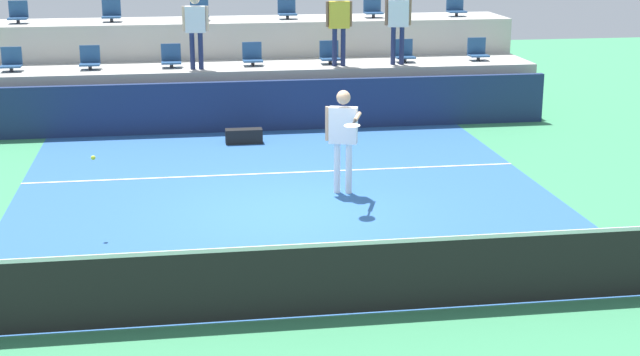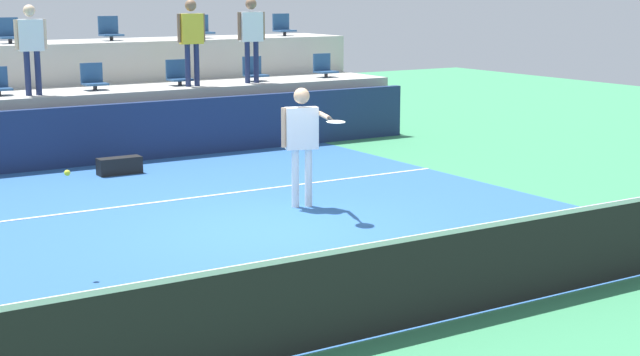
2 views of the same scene
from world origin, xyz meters
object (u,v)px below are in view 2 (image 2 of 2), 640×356
(stadium_chair_upper_right, at_px, (201,28))
(equipment_bag, at_px, (120,166))
(tennis_player, at_px, (303,134))
(stadium_chair_lower_center, at_px, (93,79))
(stadium_chair_lower_mid_right, at_px, (178,75))
(stadium_chair_upper_mid_left, at_px, (9,33))
(stadium_chair_upper_mid_right, at_px, (110,30))
(stadium_chair_upper_far_right, at_px, (283,27))
(stadium_chair_lower_right, at_px, (254,71))
(stadium_chair_lower_far_right, at_px, (324,67))
(spectator_in_grey, at_px, (191,34))
(spectator_leaning_on_rail, at_px, (31,41))
(spectator_in_white, at_px, (251,32))
(tennis_ball, at_px, (67,173))

(stadium_chair_upper_right, xyz_separation_m, equipment_bag, (-3.57, -4.17, -2.16))
(tennis_player, relative_size, equipment_bag, 2.33)
(stadium_chair_lower_center, height_order, stadium_chair_lower_mid_right, same)
(stadium_chair_upper_mid_left, height_order, stadium_chair_upper_mid_right, same)
(stadium_chair_lower_center, bearing_deg, stadium_chair_upper_far_right, 18.75)
(stadium_chair_lower_right, relative_size, stadium_chair_upper_mid_right, 1.00)
(stadium_chair_lower_far_right, bearing_deg, stadium_chair_upper_mid_left, 164.38)
(stadium_chair_lower_center, relative_size, spectator_in_grey, 0.30)
(stadium_chair_lower_far_right, distance_m, spectator_leaning_on_rail, 6.65)
(tennis_player, height_order, spectator_leaning_on_rail, spectator_leaning_on_rail)
(stadium_chair_lower_mid_right, xyz_separation_m, stadium_chair_upper_right, (1.38, 1.80, 0.85))
(stadium_chair_upper_mid_left, distance_m, spectator_in_white, 4.92)
(stadium_chair_lower_mid_right, distance_m, spectator_in_grey, 0.93)
(stadium_chair_lower_right, xyz_separation_m, stadium_chair_lower_far_right, (1.78, 0.00, 0.00))
(stadium_chair_lower_mid_right, height_order, stadium_chair_lower_right, same)
(stadium_chair_upper_far_right, height_order, tennis_ball, stadium_chair_upper_far_right)
(equipment_bag, bearing_deg, stadium_chair_lower_far_right, 22.50)
(spectator_leaning_on_rail, bearing_deg, stadium_chair_lower_far_right, 3.33)
(spectator_leaning_on_rail, bearing_deg, stadium_chair_lower_center, 16.86)
(stadium_chair_upper_far_right, distance_m, equipment_bag, 7.39)
(stadium_chair_lower_center, height_order, spectator_in_grey, spectator_in_grey)
(stadium_chair_lower_right, bearing_deg, stadium_chair_upper_far_right, 45.74)
(spectator_in_white, bearing_deg, stadium_chair_lower_mid_right, 165.72)
(stadium_chair_upper_mid_right, relative_size, tennis_player, 0.29)
(stadium_chair_upper_mid_right, height_order, spectator_in_grey, spectator_in_grey)
(spectator_leaning_on_rail, bearing_deg, spectator_in_grey, 0.00)
(stadium_chair_upper_far_right, bearing_deg, spectator_leaning_on_rail, -161.61)
(stadium_chair_lower_mid_right, distance_m, spectator_in_white, 1.77)
(stadium_chair_lower_right, relative_size, spectator_leaning_on_rail, 0.31)
(tennis_player, distance_m, spectator_in_white, 6.44)
(stadium_chair_lower_center, distance_m, tennis_ball, 8.36)
(stadium_chair_upper_right, distance_m, tennis_ball, 11.46)
(stadium_chair_lower_far_right, bearing_deg, spectator_leaning_on_rail, -176.67)
(spectator_in_grey, bearing_deg, stadium_chair_upper_right, 60.52)
(spectator_in_grey, distance_m, equipment_bag, 3.74)
(stadium_chair_upper_right, xyz_separation_m, spectator_in_white, (0.12, -2.18, -0.00))
(stadium_chair_upper_mid_right, bearing_deg, spectator_in_white, -43.85)
(spectator_in_white, bearing_deg, equipment_bag, -151.70)
(stadium_chair_lower_far_right, height_order, spectator_leaning_on_rail, spectator_leaning_on_rail)
(stadium_chair_upper_far_right, height_order, tennis_player, stadium_chair_upper_far_right)
(stadium_chair_lower_mid_right, xyz_separation_m, equipment_bag, (-2.18, -2.37, -1.31))
(stadium_chair_lower_center, relative_size, stadium_chair_lower_right, 1.00)
(spectator_in_white, distance_m, equipment_bag, 4.72)
(stadium_chair_lower_right, xyz_separation_m, spectator_in_white, (-0.26, -0.38, 0.85))
(stadium_chair_lower_mid_right, distance_m, stadium_chair_upper_mid_right, 2.13)
(stadium_chair_lower_far_right, xyz_separation_m, spectator_in_grey, (-3.39, -0.38, 0.83))
(stadium_chair_lower_right, bearing_deg, tennis_player, -112.20)
(stadium_chair_upper_far_right, relative_size, equipment_bag, 0.68)
(stadium_chair_upper_right, bearing_deg, stadium_chair_lower_right, -78.06)
(stadium_chair_lower_right, distance_m, stadium_chair_upper_far_right, 2.65)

